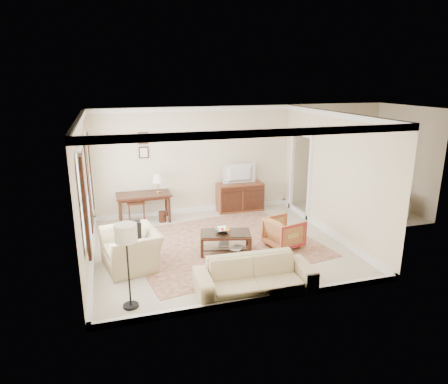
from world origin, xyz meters
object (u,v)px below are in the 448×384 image
coffee_table (225,237)px  club_armchair (131,243)px  writing_desk (144,198)px  striped_armchair (284,231)px  sideboard (240,197)px  sofa (255,270)px  tv (240,168)px

coffee_table → club_armchair: bearing=-176.3°
writing_desk → striped_armchair: size_ratio=1.89×
sideboard → coffee_table: bearing=-114.9°
sideboard → coffee_table: 2.86m
coffee_table → sideboard: bearing=65.1°
writing_desk → coffee_table: (1.47, -2.43, -0.30)m
sideboard → club_armchair: club_armchair is taller
writing_desk → sofa: size_ratio=0.67×
writing_desk → club_armchair: 2.60m
tv → striped_armchair: bearing=92.6°
writing_desk → coffee_table: bearing=-58.7°
sofa → sideboard: bearing=76.9°
writing_desk → sideboard: (2.68, 0.17, -0.25)m
writing_desk → sofa: 4.42m
striped_armchair → sofa: 2.10m
sofa → striped_armchair: bearing=53.7°
tv → coffee_table: 2.98m
sofa → coffee_table: bearing=92.8°
sideboard → tv: size_ratio=1.43×
club_armchair → sideboard: bearing=119.0°
striped_armchair → sofa: sofa is taller
tv → coffee_table: (-1.20, -2.57, -0.90)m
sideboard → tv: (0.00, -0.02, 0.84)m
sideboard → coffee_table: (-1.20, -2.59, -0.05)m
tv → writing_desk: bearing=3.1°
writing_desk → club_armchair: bearing=-100.9°
club_armchair → sofa: 2.55m
sideboard → sofa: (-1.18, -4.32, 0.01)m
sofa → club_armchair: bearing=143.4°
striped_armchair → coffee_table: bearing=71.7°
sofa → writing_desk: bearing=112.0°
tv → coffee_table: size_ratio=0.76×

